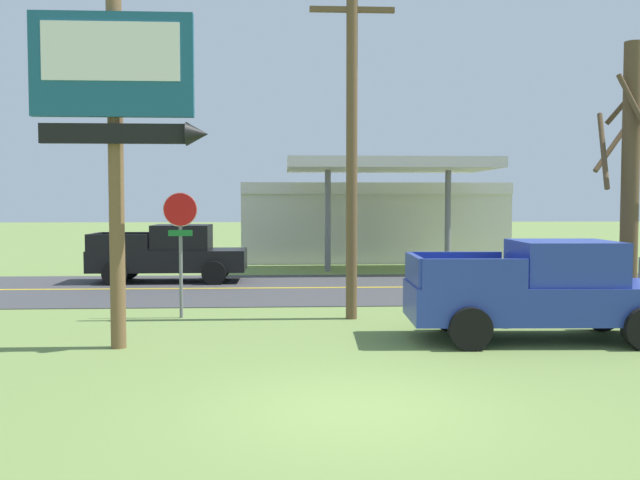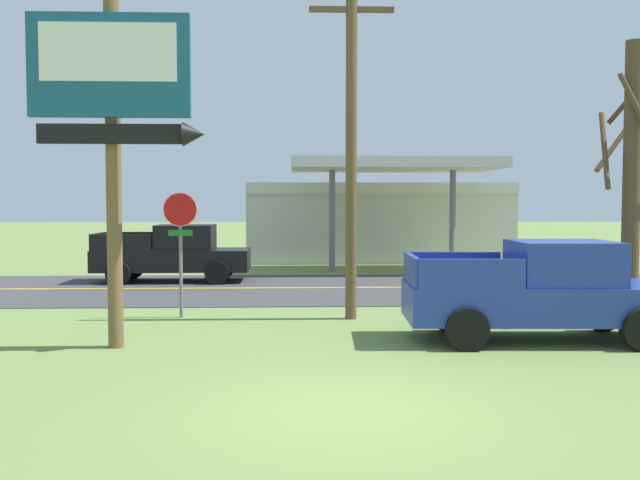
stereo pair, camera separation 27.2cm
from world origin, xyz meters
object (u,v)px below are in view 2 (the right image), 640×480
object	(u,v)px
pickup_blue_parked_on_lawn	(542,292)
pickup_black_on_road	(175,254)
utility_pole	(351,123)
bare_tree	(632,174)
stop_sign	(180,232)
gas_station	(376,219)
motel_sign	(115,107)

from	to	relation	value
pickup_blue_parked_on_lawn	pickup_black_on_road	size ratio (longest dim) A/B	1.02
utility_pole	pickup_black_on_road	world-z (taller)	utility_pole
utility_pole	bare_tree	xyz separation A→B (m)	(6.42, -0.40, -1.18)
stop_sign	gas_station	distance (m)	17.99
utility_pole	pickup_black_on_road	size ratio (longest dim) A/B	1.62
stop_sign	pickup_blue_parked_on_lawn	distance (m)	8.19
pickup_blue_parked_on_lawn	stop_sign	bearing A→B (deg)	158.16
utility_pole	bare_tree	world-z (taller)	utility_pole
motel_sign	bare_tree	world-z (taller)	motel_sign
pickup_black_on_road	bare_tree	bearing A→B (deg)	-34.84
bare_tree	gas_station	distance (m)	17.93
gas_station	pickup_black_on_road	xyz separation A→B (m)	(-7.99, -9.23, -0.98)
motel_sign	pickup_blue_parked_on_lawn	distance (m)	8.87
pickup_blue_parked_on_lawn	bare_tree	bearing A→B (deg)	38.89
motel_sign	stop_sign	size ratio (longest dim) A/B	2.18
motel_sign	bare_tree	xyz separation A→B (m)	(11.01, 2.79, -1.10)
gas_station	pickup_black_on_road	world-z (taller)	gas_station
bare_tree	pickup_black_on_road	bearing A→B (deg)	145.16
stop_sign	pickup_blue_parked_on_lawn	xyz separation A→B (m)	(7.54, -3.02, -1.06)
stop_sign	gas_station	xyz separation A→B (m)	(6.57, 16.75, -0.08)
gas_station	stop_sign	bearing A→B (deg)	-111.42
bare_tree	pickup_black_on_road	xyz separation A→B (m)	(-11.82, 8.23, -2.39)
utility_pole	bare_tree	bearing A→B (deg)	-3.55
motel_sign	pickup_blue_parked_on_lawn	size ratio (longest dim) A/B	1.22
bare_tree	pickup_black_on_road	world-z (taller)	bare_tree
motel_sign	utility_pole	distance (m)	5.59
motel_sign	gas_station	distance (m)	21.63
bare_tree	pickup_black_on_road	distance (m)	14.61
gas_station	bare_tree	bearing A→B (deg)	-77.61
stop_sign	pickup_black_on_road	size ratio (longest dim) A/B	0.57
motel_sign	stop_sign	xyz separation A→B (m)	(0.60, 3.50, -2.43)
stop_sign	pickup_blue_parked_on_lawn	bearing A→B (deg)	-21.84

